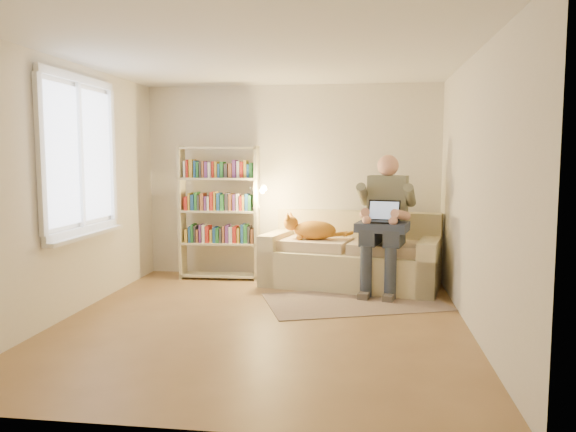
# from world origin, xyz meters

# --- Properties ---
(floor) EXTENTS (4.50, 4.50, 0.00)m
(floor) POSITION_xyz_m (0.00, 0.00, 0.00)
(floor) COLOR olive
(floor) RESTS_ON ground
(ceiling) EXTENTS (4.00, 4.50, 0.02)m
(ceiling) POSITION_xyz_m (0.00, 0.00, 2.60)
(ceiling) COLOR white
(ceiling) RESTS_ON wall_back
(wall_left) EXTENTS (0.02, 4.50, 2.60)m
(wall_left) POSITION_xyz_m (-2.00, 0.00, 1.30)
(wall_left) COLOR silver
(wall_left) RESTS_ON floor
(wall_right) EXTENTS (0.02, 4.50, 2.60)m
(wall_right) POSITION_xyz_m (2.00, 0.00, 1.30)
(wall_right) COLOR silver
(wall_right) RESTS_ON floor
(wall_back) EXTENTS (4.00, 0.02, 2.60)m
(wall_back) POSITION_xyz_m (0.00, 2.25, 1.30)
(wall_back) COLOR silver
(wall_back) RESTS_ON floor
(wall_front) EXTENTS (4.00, 0.02, 2.60)m
(wall_front) POSITION_xyz_m (0.00, -2.25, 1.30)
(wall_front) COLOR silver
(wall_front) RESTS_ON floor
(window) EXTENTS (0.12, 1.52, 1.69)m
(window) POSITION_xyz_m (-1.95, 0.20, 1.38)
(window) COLOR white
(window) RESTS_ON wall_left
(sofa) EXTENTS (2.33, 1.41, 0.92)m
(sofa) POSITION_xyz_m (0.84, 1.75, 0.34)
(sofa) COLOR beige
(sofa) RESTS_ON floor
(person) EXTENTS (0.61, 0.83, 1.66)m
(person) POSITION_xyz_m (1.25, 1.49, 0.92)
(person) COLOR #6D6F5A
(person) RESTS_ON sofa
(cat) EXTENTS (0.83, 0.39, 0.30)m
(cat) POSITION_xyz_m (0.29, 1.72, 0.72)
(cat) COLOR orange
(cat) RESTS_ON sofa
(blanket) EXTENTS (0.68, 0.59, 0.11)m
(blanket) POSITION_xyz_m (1.29, 1.30, 0.81)
(blanket) COLOR #293249
(blanket) RESTS_ON person
(laptop) EXTENTS (0.44, 0.40, 0.32)m
(laptop) POSITION_xyz_m (1.29, 1.31, 0.93)
(laptop) COLOR black
(laptop) RESTS_ON blanket
(bookshelf) EXTENTS (1.18, 0.32, 1.78)m
(bookshelf) POSITION_xyz_m (-0.92, 1.90, 0.98)
(bookshelf) COLOR beige
(bookshelf) RESTS_ON floor
(rug) EXTENTS (2.21, 1.72, 0.01)m
(rug) POSITION_xyz_m (0.90, 0.88, 0.01)
(rug) COLOR gray
(rug) RESTS_ON floor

